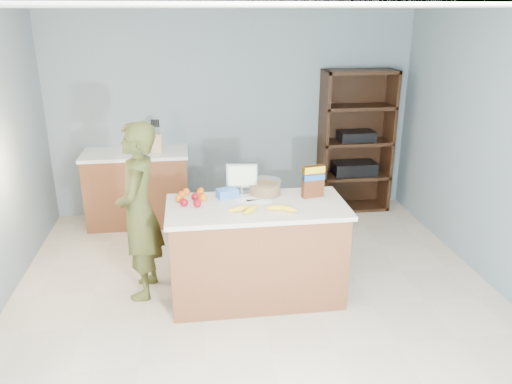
{
  "coord_description": "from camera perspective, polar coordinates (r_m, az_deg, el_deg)",
  "views": [
    {
      "loc": [
        -0.54,
        -3.67,
        2.48
      ],
      "look_at": [
        0.0,
        0.35,
        1.0
      ],
      "focal_mm": 35.0,
      "sensor_mm": 36.0,
      "label": 1
    }
  ],
  "objects": [
    {
      "name": "counter_peninsula",
      "position": [
        4.51,
        0.09,
        -7.22
      ],
      "size": [
        1.56,
        0.76,
        0.9
      ],
      "color": "brown",
      "rests_on": "ground"
    },
    {
      "name": "walls",
      "position": [
        3.8,
        0.71,
        7.46
      ],
      "size": [
        4.52,
        5.02,
        2.51
      ],
      "color": "slate",
      "rests_on": "ground"
    },
    {
      "name": "apples",
      "position": [
        4.33,
        -7.31,
        -1.01
      ],
      "size": [
        0.18,
        0.23,
        0.07
      ],
      "color": "maroon",
      "rests_on": "counter_peninsula"
    },
    {
      "name": "back_cabinet",
      "position": [
        6.24,
        -13.31,
        0.53
      ],
      "size": [
        1.24,
        0.62,
        0.9
      ],
      "color": "brown",
      "rests_on": "ground"
    },
    {
      "name": "blue_carton",
      "position": [
        4.47,
        -3.31,
        -0.14
      ],
      "size": [
        0.21,
        0.17,
        0.08
      ],
      "primitive_type": "cube",
      "rotation": [
        0.0,
        0.0,
        0.28
      ],
      "color": "blue",
      "rests_on": "counter_peninsula"
    },
    {
      "name": "tv",
      "position": [
        4.52,
        -1.63,
        1.74
      ],
      "size": [
        0.28,
        0.12,
        0.28
      ],
      "color": "silver",
      "rests_on": "counter_peninsula"
    },
    {
      "name": "floor",
      "position": [
        4.46,
        0.62,
        -13.72
      ],
      "size": [
        4.5,
        5.0,
        0.02
      ],
      "primitive_type": "cube",
      "color": "beige",
      "rests_on": "ground"
    },
    {
      "name": "envelopes",
      "position": [
        4.4,
        -0.29,
        -0.96
      ],
      "size": [
        0.33,
        0.22,
        0.0
      ],
      "color": "white",
      "rests_on": "counter_peninsula"
    },
    {
      "name": "person",
      "position": [
        4.53,
        -13.21,
        -2.23
      ],
      "size": [
        0.44,
        0.62,
        1.61
      ],
      "primitive_type": "imported",
      "rotation": [
        0.0,
        0.0,
        -1.66
      ],
      "color": "#42471D",
      "rests_on": "ground"
    },
    {
      "name": "salad_bowl",
      "position": [
        4.55,
        1.01,
        0.48
      ],
      "size": [
        0.3,
        0.3,
        0.13
      ],
      "color": "#267219",
      "rests_on": "counter_peninsula"
    },
    {
      "name": "knife_block",
      "position": [
        6.01,
        -11.32,
        5.59
      ],
      "size": [
        0.12,
        0.1,
        0.31
      ],
      "color": "tan",
      "rests_on": "back_cabinet"
    },
    {
      "name": "shelving_unit",
      "position": [
        6.57,
        11.17,
        5.44
      ],
      "size": [
        0.9,
        0.4,
        1.8
      ],
      "color": "black",
      "rests_on": "ground"
    },
    {
      "name": "cereal_box",
      "position": [
        4.46,
        6.55,
        1.48
      ],
      "size": [
        0.2,
        0.1,
        0.29
      ],
      "color": "#592B14",
      "rests_on": "counter_peninsula"
    },
    {
      "name": "bananas",
      "position": [
        4.16,
        0.89,
        -1.92
      ],
      "size": [
        0.59,
        0.19,
        0.05
      ],
      "color": "yellow",
      "rests_on": "counter_peninsula"
    },
    {
      "name": "oranges",
      "position": [
        4.48,
        -7.27,
        -0.32
      ],
      "size": [
        0.28,
        0.24,
        0.07
      ],
      "color": "orange",
      "rests_on": "counter_peninsula"
    }
  ]
}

